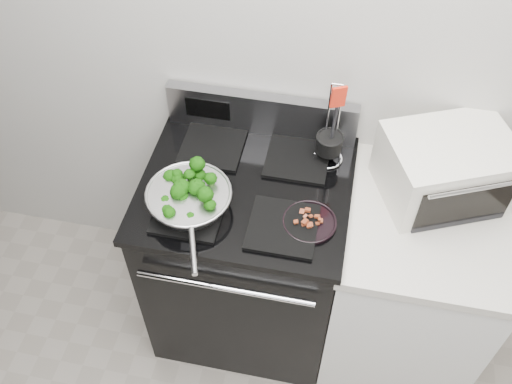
% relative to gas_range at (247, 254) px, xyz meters
% --- Properties ---
extents(back_wall, '(4.00, 0.02, 2.70)m').
position_rel_gas_range_xyz_m(back_wall, '(0.30, 0.34, 0.86)').
color(back_wall, beige).
rests_on(back_wall, ground).
extents(gas_range, '(0.79, 0.69, 1.13)m').
position_rel_gas_range_xyz_m(gas_range, '(0.00, 0.00, 0.00)').
color(gas_range, black).
rests_on(gas_range, floor).
extents(counter, '(0.62, 0.68, 0.92)m').
position_rel_gas_range_xyz_m(counter, '(0.68, -0.00, -0.03)').
color(counter, white).
rests_on(counter, floor).
extents(skillet, '(0.31, 0.48, 0.07)m').
position_rel_gas_range_xyz_m(skillet, '(-0.17, -0.15, 0.51)').
color(skillet, silver).
rests_on(skillet, gas_range).
extents(broccoli_pile, '(0.24, 0.24, 0.08)m').
position_rel_gas_range_xyz_m(broccoli_pile, '(-0.17, -0.14, 0.53)').
color(broccoli_pile, black).
rests_on(broccoli_pile, skillet).
extents(bacon_plate, '(0.19, 0.19, 0.04)m').
position_rel_gas_range_xyz_m(bacon_plate, '(0.26, -0.13, 0.48)').
color(bacon_plate, black).
rests_on(bacon_plate, gas_range).
extents(utensil_holder, '(0.12, 0.12, 0.37)m').
position_rel_gas_range_xyz_m(utensil_holder, '(0.28, 0.19, 0.53)').
color(utensil_holder, silver).
rests_on(utensil_holder, gas_range).
extents(toaster_oven, '(0.53, 0.48, 0.25)m').
position_rel_gas_range_xyz_m(toaster_oven, '(0.71, 0.14, 0.56)').
color(toaster_oven, silver).
rests_on(toaster_oven, counter).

